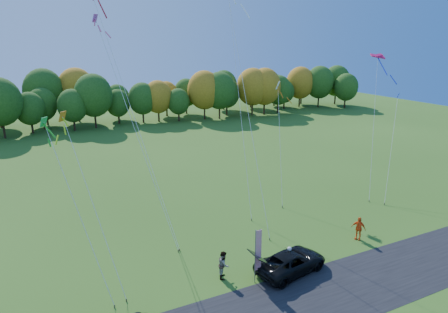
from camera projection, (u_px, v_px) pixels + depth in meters
name	position (u px, v px, depth m)	size (l,w,h in m)	color
ground	(261.00, 273.00, 28.18)	(160.00, 160.00, 0.00)	#2F5616
asphalt_strip	(295.00, 305.00, 24.74)	(90.00, 6.00, 0.01)	black
tree_line	(110.00, 127.00, 75.52)	(116.00, 12.00, 10.00)	#1E4711
black_suv	(291.00, 262.00, 28.16)	(2.53, 5.48, 1.52)	black
person_tailgate_a	(289.00, 258.00, 28.47)	(0.64, 0.42, 1.75)	white
person_tailgate_b	(224.00, 264.00, 27.41)	(0.95, 0.74, 1.96)	gray
person_east	(358.00, 228.00, 32.69)	(1.15, 0.48, 1.96)	#F15416
feather_flag	(258.00, 250.00, 26.53)	(0.52, 0.11, 3.91)	#999999
kite_delta_blue	(129.00, 102.00, 31.61)	(5.27, 11.28, 23.02)	#4C3F33
kite_parafoil_orange	(235.00, 56.00, 38.71)	(5.32, 13.96, 28.93)	#4C3F33
kite_delta_red	(244.00, 86.00, 34.09)	(2.66, 10.62, 22.69)	#4C3F33
kite_parafoil_rainbow	(374.00, 124.00, 42.37)	(7.30, 6.73, 14.70)	#4C3F33
kite_diamond_yellow	(93.00, 205.00, 25.48)	(2.73, 6.19, 11.72)	#4C3F33
kite_diamond_green	(79.00, 215.00, 24.05)	(3.07, 4.45, 11.74)	#4C3F33
kite_diamond_white	(280.00, 143.00, 40.39)	(3.30, 6.13, 12.07)	#4C3F33
kite_diamond_pink	(137.00, 135.00, 30.69)	(4.20, 7.44, 18.02)	#4C3F33
kite_diamond_blue_low	(391.00, 147.00, 41.73)	(6.37, 5.43, 10.49)	#4C3F33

